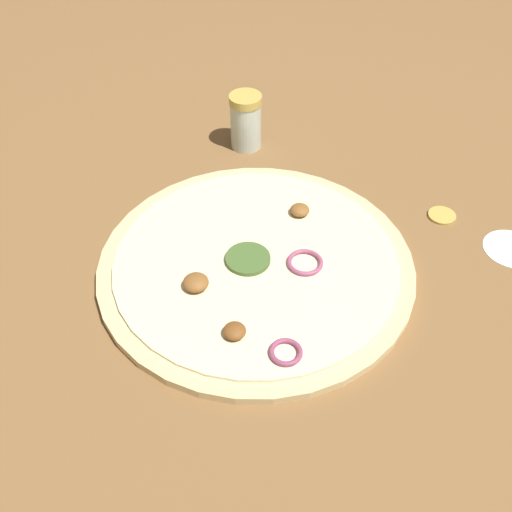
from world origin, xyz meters
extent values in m
plane|color=brown|center=(0.00, 0.00, 0.00)|extent=(3.00, 3.00, 0.00)
cylinder|color=beige|center=(0.00, 0.00, 0.01)|extent=(0.38, 0.38, 0.01)
cylinder|color=beige|center=(0.00, 0.00, 0.01)|extent=(0.34, 0.34, 0.00)
torus|color=#934266|center=(-0.11, 0.09, 0.02)|extent=(0.04, 0.04, 0.01)
cylinder|color=#47662D|center=(0.01, 0.01, 0.02)|extent=(0.05, 0.05, 0.01)
ellipsoid|color=brown|center=(0.02, 0.08, 0.02)|extent=(0.03, 0.03, 0.01)
torus|color=#A34C70|center=(-0.05, -0.03, 0.02)|extent=(0.04, 0.04, 0.01)
ellipsoid|color=brown|center=(0.01, -0.10, 0.02)|extent=(0.02, 0.02, 0.01)
ellipsoid|color=brown|center=(-0.05, 0.10, 0.02)|extent=(0.02, 0.02, 0.01)
cylinder|color=silver|center=(0.18, -0.19, 0.04)|extent=(0.05, 0.05, 0.07)
cylinder|color=gold|center=(0.18, -0.19, 0.08)|extent=(0.05, 0.05, 0.01)
cylinder|color=gold|center=(-0.13, -0.23, 0.00)|extent=(0.04, 0.04, 0.01)
cylinder|color=white|center=(-0.22, -0.23, 0.00)|extent=(0.07, 0.07, 0.00)
camera|label=1|loc=(-0.32, 0.39, 0.52)|focal=42.00mm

